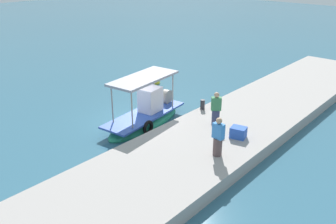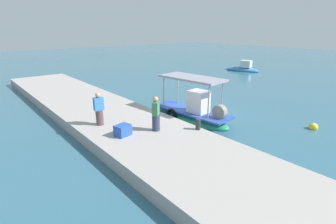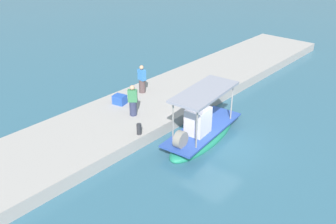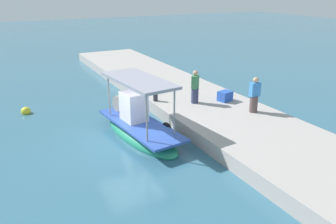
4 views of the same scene
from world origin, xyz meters
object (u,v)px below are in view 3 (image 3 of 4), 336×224
at_px(cargo_crate, 120,100).
at_px(fisherman_near_bollard, 133,102).
at_px(main_fishing_boat, 202,132).
at_px(mooring_bollard, 139,129).
at_px(fisherman_by_crate, 142,80).

bearing_deg(cargo_crate, fisherman_near_bollard, 73.67).
bearing_deg(main_fishing_boat, cargo_crate, -82.01).
bearing_deg(fisherman_near_bollard, mooring_bollard, 53.96).
distance_m(fisherman_near_bollard, cargo_crate, 1.72).
distance_m(fisherman_by_crate, cargo_crate, 2.05).
distance_m(main_fishing_boat, mooring_bollard, 3.12).
bearing_deg(main_fishing_boat, mooring_bollard, -39.19).
relative_size(fisherman_by_crate, cargo_crate, 2.50).
relative_size(main_fishing_boat, cargo_crate, 8.10).
relative_size(fisherman_near_bollard, mooring_bollard, 3.11).
bearing_deg(fisherman_near_bollard, fisherman_by_crate, -144.09).
bearing_deg(main_fishing_boat, fisherman_near_bollard, -71.79).
bearing_deg(fisherman_by_crate, fisherman_near_bollard, 35.91).
bearing_deg(fisherman_by_crate, mooring_bollard, 43.21).
relative_size(main_fishing_boat, fisherman_near_bollard, 3.24).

